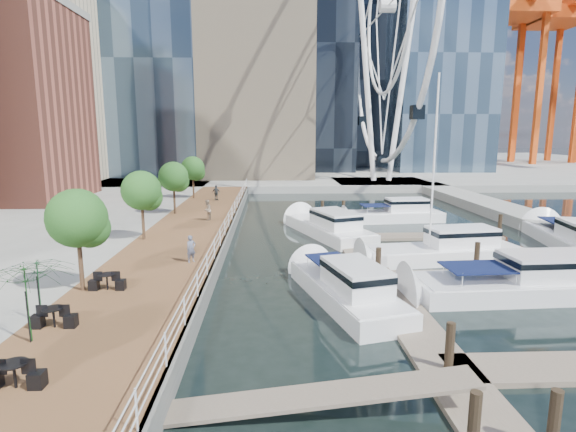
% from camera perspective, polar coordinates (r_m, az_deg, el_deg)
% --- Properties ---
extents(ground, '(520.00, 520.00, 0.00)m').
position_cam_1_polar(ground, '(17.78, 7.74, -16.19)').
color(ground, black).
rests_on(ground, ground).
extents(boardwalk, '(6.00, 60.00, 1.00)m').
position_cam_1_polar(boardwalk, '(32.12, -13.15, -3.32)').
color(boardwalk, brown).
rests_on(boardwalk, ground).
extents(seawall, '(0.25, 60.00, 1.00)m').
position_cam_1_polar(seawall, '(31.69, -7.81, -3.33)').
color(seawall, '#595954').
rests_on(seawall, ground).
extents(land_far, '(200.00, 114.00, 1.00)m').
position_cam_1_polar(land_far, '(117.93, -0.87, 6.66)').
color(land_far, gray).
rests_on(land_far, ground).
extents(breakwater, '(4.00, 60.00, 1.00)m').
position_cam_1_polar(breakwater, '(43.03, 29.95, -1.02)').
color(breakwater, gray).
rests_on(breakwater, ground).
extents(pier, '(14.00, 12.00, 1.00)m').
position_cam_1_polar(pier, '(70.13, 11.72, 3.99)').
color(pier, gray).
rests_on(pier, ground).
extents(railing, '(0.10, 60.00, 1.05)m').
position_cam_1_polar(railing, '(31.47, -8.03, -1.51)').
color(railing, white).
rests_on(railing, boardwalk).
extents(floating_docks, '(16.00, 34.00, 2.60)m').
position_cam_1_polar(floating_docks, '(28.82, 20.09, -5.25)').
color(floating_docks, '#6D6051').
rests_on(floating_docks, ground).
extents(ferris_wheel, '(5.80, 45.60, 47.80)m').
position_cam_1_polar(ferris_wheel, '(72.04, 12.52, 24.52)').
color(ferris_wheel, white).
rests_on(ferris_wheel, ground).
extents(port_cranes, '(40.00, 52.00, 38.00)m').
position_cam_1_polar(port_cranes, '(132.38, 30.98, 14.09)').
color(port_cranes, '#D84C14').
rests_on(port_cranes, ground).
extents(street_trees, '(2.60, 42.60, 4.60)m').
position_cam_1_polar(street_trees, '(31.05, -18.13, 3.09)').
color(street_trees, '#3F2B1C').
rests_on(street_trees, ground).
extents(cafe_tables, '(2.50, 13.70, 0.74)m').
position_cam_1_polar(cafe_tables, '(16.88, -29.27, -13.84)').
color(cafe_tables, black).
rests_on(cafe_tables, ground).
extents(yacht_foreground, '(12.11, 3.74, 2.15)m').
position_cam_1_polar(yacht_foreground, '(25.46, 27.66, -9.01)').
color(yacht_foreground, silver).
rests_on(yacht_foreground, ground).
extents(pedestrian_near, '(0.65, 0.62, 1.49)m').
position_cam_1_polar(pedestrian_near, '(25.18, -12.20, -4.09)').
color(pedestrian_near, '#51566C').
rests_on(pedestrian_near, boardwalk).
extents(pedestrian_mid, '(0.78, 0.92, 1.68)m').
position_cam_1_polar(pedestrian_mid, '(37.28, -10.22, 0.75)').
color(pedestrian_mid, gray).
rests_on(pedestrian_mid, boardwalk).
extents(pedestrian_far, '(1.04, 0.74, 1.63)m').
position_cam_1_polar(pedestrian_far, '(48.60, -9.09, 2.95)').
color(pedestrian_far, '#373E44').
rests_on(pedestrian_far, boardwalk).
extents(moored_yachts, '(23.22, 38.55, 11.50)m').
position_cam_1_polar(moored_yachts, '(30.59, 19.21, -5.27)').
color(moored_yachts, white).
rests_on(moored_yachts, ground).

